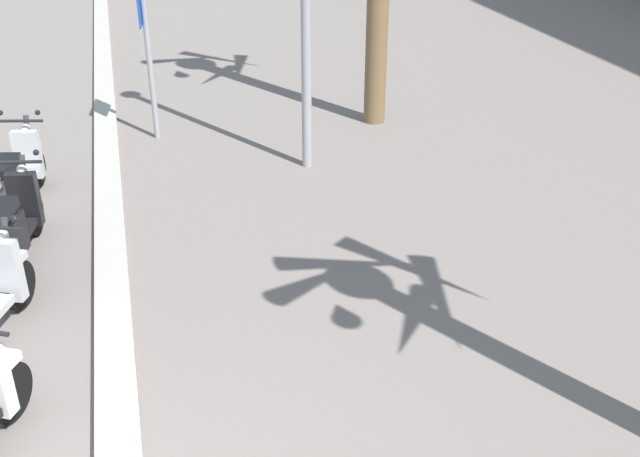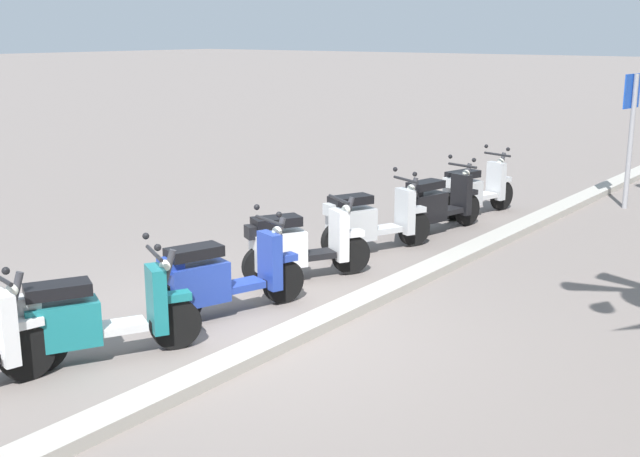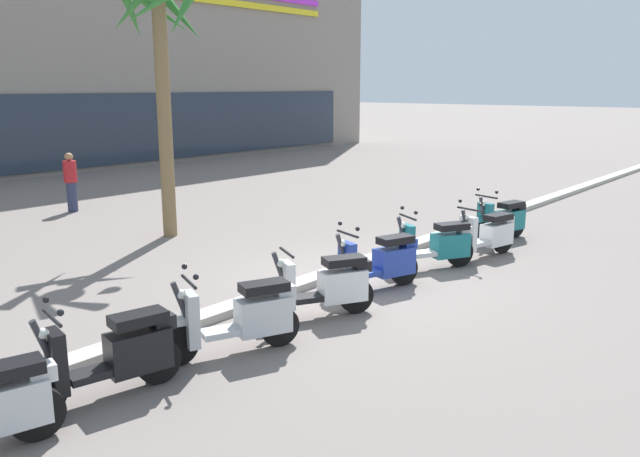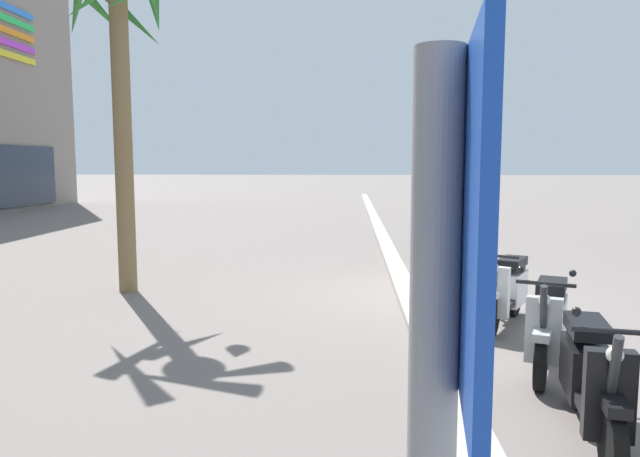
{
  "view_description": "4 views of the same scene",
  "coord_description": "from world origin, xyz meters",
  "px_view_note": "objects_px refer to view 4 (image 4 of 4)",
  "views": [
    {
      "loc": [
        2.99,
        0.84,
        4.37
      ],
      "look_at": [
        -2.59,
        2.33,
        1.31
      ],
      "focal_mm": 42.21,
      "sensor_mm": 36.0,
      "label": 1
    },
    {
      "loc": [
        6.0,
        5.42,
        3.13
      ],
      "look_at": [
        0.14,
        0.99,
        1.31
      ],
      "focal_mm": 45.06,
      "sensor_mm": 36.0,
      "label": 2
    },
    {
      "loc": [
        -8.43,
        -6.38,
        3.27
      ],
      "look_at": [
        -0.15,
        0.66,
        0.85
      ],
      "focal_mm": 35.96,
      "sensor_mm": 36.0,
      "label": 3
    },
    {
      "loc": [
        -9.72,
        1.4,
        2.2
      ],
      "look_at": [
        -1.62,
        1.81,
        1.29
      ],
      "focal_mm": 32.97,
      "sensor_mm": 36.0,
      "label": 4
    }
  ],
  "objects_px": {
    "scooter_black_second_in_line": "(592,377)",
    "palm_tree_near_sign": "(119,38)",
    "scooter_white_lead_nearest": "(462,245)",
    "scooter_silver_mid_rear": "(548,323)",
    "scooter_white_mid_front": "(507,290)",
    "scooter_teal_gap_after_mid": "(459,255)",
    "scooter_blue_mid_centre": "(472,270)",
    "scooter_teal_far_back": "(434,236)"
  },
  "relations": [
    {
      "from": "scooter_white_mid_front",
      "to": "scooter_teal_gap_after_mid",
      "type": "xyz_separation_m",
      "value": [
        3.21,
        0.05,
        -0.01
      ]
    },
    {
      "from": "scooter_white_mid_front",
      "to": "scooter_white_lead_nearest",
      "type": "distance_m",
      "value": 4.62
    },
    {
      "from": "scooter_teal_gap_after_mid",
      "to": "palm_tree_near_sign",
      "type": "xyz_separation_m",
      "value": [
        -1.51,
        5.9,
        3.78
      ]
    },
    {
      "from": "scooter_silver_mid_rear",
      "to": "scooter_white_lead_nearest",
      "type": "distance_m",
      "value": 6.27
    },
    {
      "from": "scooter_black_second_in_line",
      "to": "scooter_teal_gap_after_mid",
      "type": "relative_size",
      "value": 1.06
    },
    {
      "from": "scooter_blue_mid_centre",
      "to": "scooter_teal_far_back",
      "type": "bearing_deg",
      "value": -0.18
    },
    {
      "from": "scooter_black_second_in_line",
      "to": "scooter_silver_mid_rear",
      "type": "bearing_deg",
      "value": -6.83
    },
    {
      "from": "scooter_silver_mid_rear",
      "to": "scooter_blue_mid_centre",
      "type": "height_order",
      "value": "same"
    },
    {
      "from": "scooter_white_mid_front",
      "to": "palm_tree_near_sign",
      "type": "height_order",
      "value": "palm_tree_near_sign"
    },
    {
      "from": "scooter_blue_mid_centre",
      "to": "palm_tree_near_sign",
      "type": "relative_size",
      "value": 0.32
    },
    {
      "from": "scooter_black_second_in_line",
      "to": "palm_tree_near_sign",
      "type": "xyz_separation_m",
      "value": [
        5.01,
        5.78,
        3.77
      ]
    },
    {
      "from": "scooter_white_mid_front",
      "to": "scooter_teal_far_back",
      "type": "bearing_deg",
      "value": 1.25
    },
    {
      "from": "scooter_silver_mid_rear",
      "to": "scooter_white_mid_front",
      "type": "distance_m",
      "value": 1.66
    },
    {
      "from": "scooter_teal_far_back",
      "to": "scooter_black_second_in_line",
      "type": "bearing_deg",
      "value": 179.72
    },
    {
      "from": "scooter_white_mid_front",
      "to": "scooter_teal_gap_after_mid",
      "type": "height_order",
      "value": "scooter_teal_gap_after_mid"
    },
    {
      "from": "scooter_teal_far_back",
      "to": "scooter_blue_mid_centre",
      "type": "bearing_deg",
      "value": 179.82
    },
    {
      "from": "scooter_teal_far_back",
      "to": "scooter_teal_gap_after_mid",
      "type": "bearing_deg",
      "value": -178.45
    },
    {
      "from": "scooter_black_second_in_line",
      "to": "scooter_white_lead_nearest",
      "type": "height_order",
      "value": "same"
    },
    {
      "from": "scooter_teal_gap_after_mid",
      "to": "palm_tree_near_sign",
      "type": "bearing_deg",
      "value": 104.34
    },
    {
      "from": "scooter_black_second_in_line",
      "to": "scooter_white_lead_nearest",
      "type": "bearing_deg",
      "value": -3.17
    },
    {
      "from": "scooter_black_second_in_line",
      "to": "palm_tree_near_sign",
      "type": "bearing_deg",
      "value": 49.08
    },
    {
      "from": "scooter_white_lead_nearest",
      "to": "palm_tree_near_sign",
      "type": "distance_m",
      "value": 7.84
    },
    {
      "from": "scooter_white_mid_front",
      "to": "scooter_teal_far_back",
      "type": "relative_size",
      "value": 0.92
    },
    {
      "from": "scooter_white_mid_front",
      "to": "scooter_silver_mid_rear",
      "type": "bearing_deg",
      "value": -179.36
    },
    {
      "from": "scooter_teal_gap_after_mid",
      "to": "scooter_blue_mid_centre",
      "type": "bearing_deg",
      "value": 176.82
    },
    {
      "from": "scooter_white_lead_nearest",
      "to": "scooter_black_second_in_line",
      "type": "bearing_deg",
      "value": 176.83
    },
    {
      "from": "scooter_white_mid_front",
      "to": "palm_tree_near_sign",
      "type": "relative_size",
      "value": 0.29
    },
    {
      "from": "scooter_white_mid_front",
      "to": "palm_tree_near_sign",
      "type": "xyz_separation_m",
      "value": [
        1.7,
        5.96,
        3.77
      ]
    },
    {
      "from": "scooter_blue_mid_centre",
      "to": "scooter_teal_far_back",
      "type": "relative_size",
      "value": 1.04
    },
    {
      "from": "scooter_black_second_in_line",
      "to": "scooter_silver_mid_rear",
      "type": "height_order",
      "value": "same"
    },
    {
      "from": "scooter_teal_far_back",
      "to": "palm_tree_near_sign",
      "type": "distance_m",
      "value": 8.22
    },
    {
      "from": "palm_tree_near_sign",
      "to": "scooter_teal_gap_after_mid",
      "type": "bearing_deg",
      "value": -75.66
    },
    {
      "from": "scooter_blue_mid_centre",
      "to": "palm_tree_near_sign",
      "type": "height_order",
      "value": "palm_tree_near_sign"
    },
    {
      "from": "scooter_black_second_in_line",
      "to": "scooter_white_lead_nearest",
      "type": "relative_size",
      "value": 0.99
    },
    {
      "from": "scooter_silver_mid_rear",
      "to": "scooter_white_mid_front",
      "type": "xyz_separation_m",
      "value": [
        1.66,
        0.02,
        -0.0
      ]
    },
    {
      "from": "scooter_white_mid_front",
      "to": "palm_tree_near_sign",
      "type": "distance_m",
      "value": 7.25
    },
    {
      "from": "scooter_silver_mid_rear",
      "to": "palm_tree_near_sign",
      "type": "xyz_separation_m",
      "value": [
        3.35,
        5.97,
        3.77
      ]
    },
    {
      "from": "scooter_silver_mid_rear",
      "to": "scooter_teal_far_back",
      "type": "xyz_separation_m",
      "value": [
        7.75,
        0.15,
        -0.02
      ]
    },
    {
      "from": "scooter_black_second_in_line",
      "to": "palm_tree_near_sign",
      "type": "relative_size",
      "value": 0.32
    },
    {
      "from": "scooter_teal_gap_after_mid",
      "to": "scooter_teal_far_back",
      "type": "xyz_separation_m",
      "value": [
        2.89,
        0.08,
        -0.01
      ]
    },
    {
      "from": "scooter_silver_mid_rear",
      "to": "palm_tree_near_sign",
      "type": "relative_size",
      "value": 0.31
    },
    {
      "from": "scooter_black_second_in_line",
      "to": "scooter_white_mid_front",
      "type": "height_order",
      "value": "scooter_black_second_in_line"
    }
  ]
}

